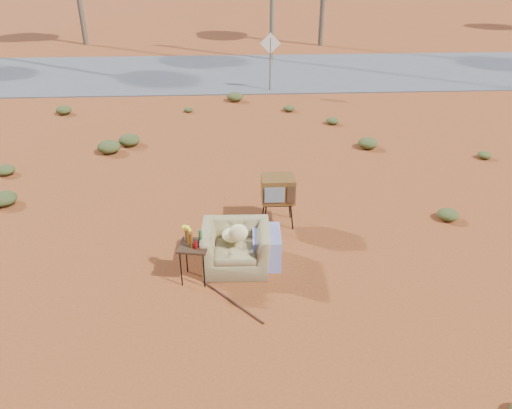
{
  "coord_description": "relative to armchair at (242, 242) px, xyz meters",
  "views": [
    {
      "loc": [
        -0.08,
        -7.19,
        5.35
      ],
      "look_at": [
        0.37,
        1.22,
        0.8
      ],
      "focal_mm": 35.0,
      "sensor_mm": 36.0,
      "label": 1
    }
  ],
  "objects": [
    {
      "name": "scrub_patch",
      "position": [
        -0.89,
        4.02,
        -0.35
      ],
      "size": [
        17.49,
        8.07,
        0.33
      ],
      "color": "#414920",
      "rests_on": "ground"
    },
    {
      "name": "armchair",
      "position": [
        0.0,
        0.0,
        0.0
      ],
      "size": [
        1.45,
        0.91,
        1.06
      ],
      "rotation": [
        0.0,
        0.0,
        -0.03
      ],
      "color": "olive",
      "rests_on": "ground"
    },
    {
      "name": "side_table",
      "position": [
        -0.85,
        -0.37,
        0.25
      ],
      "size": [
        0.58,
        0.58,
        1.01
      ],
      "rotation": [
        0.0,
        0.0,
        -0.17
      ],
      "color": "#3A2315",
      "rests_on": "ground"
    },
    {
      "name": "rusty_bar",
      "position": [
        -0.2,
        -1.07,
        -0.47
      ],
      "size": [
        1.01,
        1.15,
        0.04
      ],
      "primitive_type": "cylinder",
      "rotation": [
        0.0,
        1.57,
        -0.85
      ],
      "color": "#442012",
      "rests_on": "ground"
    },
    {
      "name": "ground",
      "position": [
        -0.07,
        -0.39,
        -0.49
      ],
      "size": [
        140.0,
        140.0,
        0.0
      ],
      "primitive_type": "plane",
      "color": "#953D1D",
      "rests_on": "ground"
    },
    {
      "name": "tv_unit",
      "position": [
        0.79,
        1.43,
        0.31
      ],
      "size": [
        0.67,
        0.54,
        1.08
      ],
      "rotation": [
        0.0,
        0.0,
        -0.0
      ],
      "color": "black",
      "rests_on": "ground"
    },
    {
      "name": "highway",
      "position": [
        -0.07,
        14.61,
        -0.47
      ],
      "size": [
        140.0,
        7.0,
        0.04
      ],
      "primitive_type": "cube",
      "color": "#565659",
      "rests_on": "ground"
    },
    {
      "name": "road_sign",
      "position": [
        1.43,
        11.61,
        1.01
      ],
      "size": [
        0.78,
        0.06,
        2.19
      ],
      "color": "brown",
      "rests_on": "ground"
    }
  ]
}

